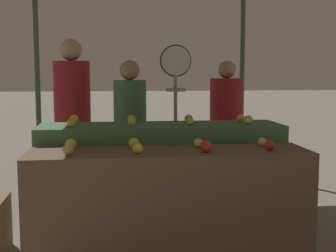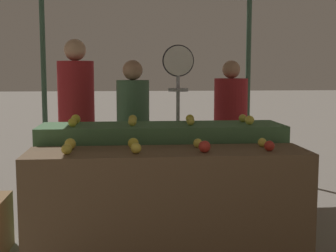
{
  "view_description": "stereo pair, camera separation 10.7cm",
  "coord_description": "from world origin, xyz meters",
  "px_view_note": "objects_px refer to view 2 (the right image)",
  "views": [
    {
      "loc": [
        -0.43,
        -3.45,
        1.46
      ],
      "look_at": [
        0.03,
        0.3,
        1.01
      ],
      "focal_mm": 50.0,
      "sensor_mm": 36.0,
      "label": 1
    },
    {
      "loc": [
        -0.32,
        -3.46,
        1.46
      ],
      "look_at": [
        0.03,
        0.3,
        1.01
      ],
      "focal_mm": 50.0,
      "sensor_mm": 36.0,
      "label": 2
    }
  ],
  "objects_px": {
    "produce_scale": "(178,90)",
    "person_customer_right": "(230,119)",
    "person_customer_left": "(76,109)",
    "person_vendor_at_scale": "(133,124)"
  },
  "relations": [
    {
      "from": "person_customer_left",
      "to": "person_customer_right",
      "type": "height_order",
      "value": "person_customer_left"
    },
    {
      "from": "produce_scale",
      "to": "person_customer_right",
      "type": "relative_size",
      "value": 1.09
    },
    {
      "from": "person_vendor_at_scale",
      "to": "person_customer_right",
      "type": "relative_size",
      "value": 0.99
    },
    {
      "from": "person_vendor_at_scale",
      "to": "person_customer_right",
      "type": "distance_m",
      "value": 1.25
    },
    {
      "from": "produce_scale",
      "to": "person_customer_left",
      "type": "height_order",
      "value": "person_customer_left"
    },
    {
      "from": "person_customer_right",
      "to": "produce_scale",
      "type": "bearing_deg",
      "value": 52.35
    },
    {
      "from": "person_vendor_at_scale",
      "to": "produce_scale",
      "type": "bearing_deg",
      "value": 173.84
    },
    {
      "from": "produce_scale",
      "to": "person_customer_right",
      "type": "bearing_deg",
      "value": 46.5
    },
    {
      "from": "person_customer_left",
      "to": "person_customer_right",
      "type": "relative_size",
      "value": 1.14
    },
    {
      "from": "person_customer_left",
      "to": "person_customer_right",
      "type": "xyz_separation_m",
      "value": [
        1.76,
        0.16,
        -0.14
      ]
    }
  ]
}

